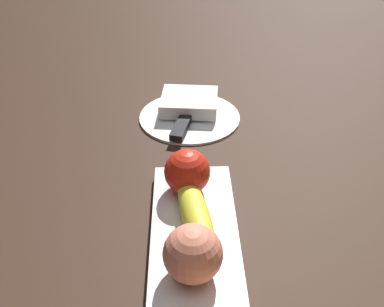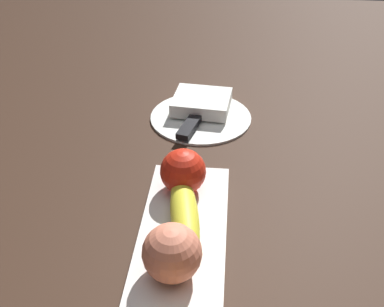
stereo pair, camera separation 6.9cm
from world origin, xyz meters
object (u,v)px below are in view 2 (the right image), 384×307
Objects in this scene: fruit_tray at (179,264)px; knife at (193,122)px; banana at (184,215)px; apple at (183,171)px; dinner_plate at (201,116)px; peach at (172,253)px; folded_napkin at (202,102)px.

fruit_tray is 0.35m from knife.
apple is at bearing -2.70° from banana.
fruit_tray is 0.39m from dinner_plate.
fruit_tray is at bearing -163.37° from knife.
fruit_tray is 5.40× the size of peach.
folded_napkin reaches higher than knife.
folded_napkin is 0.62× the size of knife.
fruit_tray reaches higher than dinner_plate.
peach reaches higher than folded_napkin.
knife is at bearing 2.01° from fruit_tray.
folded_napkin is at bearing 3.83° from knife.
folded_napkin is 0.07m from knife.
banana is 0.92× the size of dinner_plate.
peach is 0.37× the size of dinner_plate.
peach is 0.66× the size of folded_napkin.
peach is at bearing 165.97° from banana.
dinner_plate is (0.41, -0.00, -0.05)m from peach.
folded_napkin is (0.44, -0.00, -0.03)m from peach.
dinner_plate is (0.33, 0.00, -0.03)m from banana.
fruit_tray is 5.71× the size of apple.
apple reaches higher than dinner_plate.
knife is at bearing 169.21° from folded_napkin.
dinner_plate is 0.03m from folded_napkin.
dinner_plate is at bearing -9.80° from banana.
folded_napkin is (0.41, 0.00, 0.01)m from fruit_tray.
apple is 0.16m from peach.
banana is 0.33m from dinner_plate.
apple is 0.38× the size of banana.
dinner_plate is 1.79× the size of folded_napkin.
apple is 0.95× the size of peach.
fruit_tray is at bearing 168.50° from banana.
folded_napkin is (0.03, 0.00, 0.02)m from dinner_plate.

